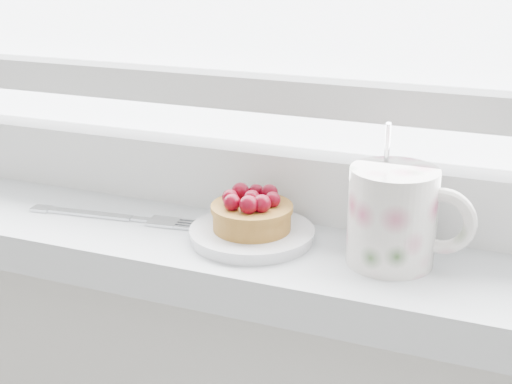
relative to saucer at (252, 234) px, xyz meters
The scene contains 4 objects.
saucer is the anchor object (origin of this frame).
raspberry_tart 0.02m from the saucer, 153.38° to the right, with size 0.08×0.08×0.04m.
floral_mug 0.15m from the saucer, ahead, with size 0.12×0.08×0.13m.
fork 0.16m from the saucer, behind, with size 0.20×0.04×0.00m.
Camera 1 is at (0.27, 1.28, 1.22)m, focal length 50.00 mm.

